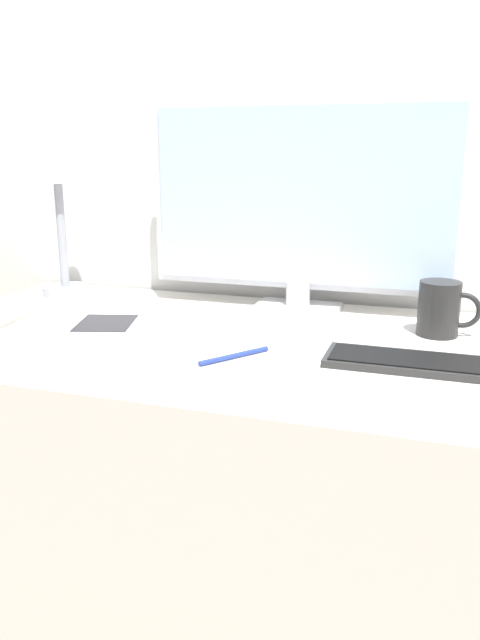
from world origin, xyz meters
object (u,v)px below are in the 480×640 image
at_px(ereader, 106,325).
at_px(pen, 232,356).
at_px(laptop, 88,337).
at_px(coffee_mug, 440,309).
at_px(monitor, 300,203).
at_px(desk_lamp, 60,216).
at_px(keyboard, 408,362).

height_order(ereader, pen, ereader).
height_order(laptop, ereader, ereader).
xyz_separation_m(laptop, coffee_mug, (0.59, 0.25, 0.04)).
bearing_deg(monitor, coffee_mug, -19.38).
relative_size(ereader, desk_lamp, 0.57).
bearing_deg(monitor, pen, -95.08).
relative_size(keyboard, desk_lamp, 0.81).
height_order(keyboard, coffee_mug, coffee_mug).
relative_size(laptop, ereader, 1.70).
distance_m(desk_lamp, coffee_mug, 0.87).
bearing_deg(desk_lamp, coffee_mug, -5.67).
height_order(monitor, coffee_mug, monitor).
xyz_separation_m(monitor, ereader, (-0.27, -0.33, -0.20)).
xyz_separation_m(laptop, ereader, (0.02, 0.02, 0.02)).
bearing_deg(laptop, monitor, 49.82).
bearing_deg(pen, laptop, -178.91).
height_order(monitor, laptop, monitor).
relative_size(monitor, pen, 5.62).
height_order(monitor, keyboard, monitor).
distance_m(desk_lamp, pen, 0.65).
bearing_deg(desk_lamp, laptop, -51.69).
bearing_deg(coffee_mug, desk_lamp, 174.33).
bearing_deg(laptop, ereader, 43.33).
xyz_separation_m(desk_lamp, pen, (0.53, -0.33, -0.18)).
xyz_separation_m(desk_lamp, coffee_mug, (0.85, -0.08, -0.13)).
relative_size(keyboard, laptop, 0.83).
relative_size(keyboard, coffee_mug, 2.32).
relative_size(laptop, coffee_mug, 2.80).
height_order(laptop, pen, laptop).
bearing_deg(ereader, coffee_mug, 22.02).
xyz_separation_m(ereader, desk_lamp, (-0.29, 0.31, 0.15)).
distance_m(monitor, pen, 0.41).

